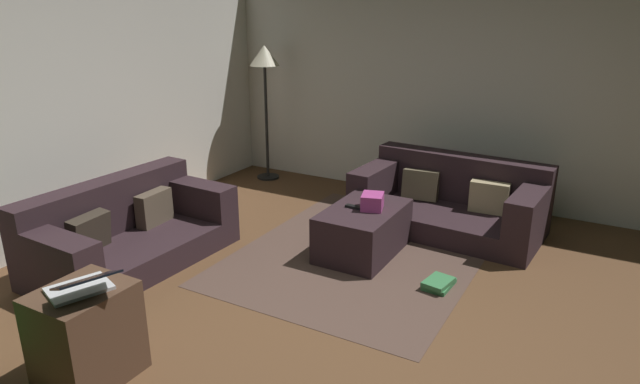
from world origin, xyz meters
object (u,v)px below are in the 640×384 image
(gift_box, at_px, (372,202))
(book_stack, at_px, (439,283))
(side_table, at_px, (86,335))
(corner_lamp, at_px, (265,66))
(couch_right, at_px, (451,201))
(laptop, at_px, (82,285))
(couch_left, at_px, (127,232))
(ottoman, at_px, (363,231))
(tv_remote, at_px, (354,207))

(gift_box, bearing_deg, book_stack, -113.98)
(side_table, distance_m, corner_lamp, 4.22)
(couch_right, xyz_separation_m, laptop, (-3.38, 1.10, 0.37))
(couch_right, height_order, gift_box, couch_right)
(couch_left, height_order, ottoman, couch_left)
(ottoman, bearing_deg, side_table, 164.63)
(laptop, height_order, corner_lamp, corner_lamp)
(ottoman, relative_size, gift_box, 4.19)
(ottoman, height_order, tv_remote, tv_remote)
(laptop, bearing_deg, tv_remote, -12.31)
(ottoman, relative_size, side_table, 1.53)
(ottoman, xyz_separation_m, tv_remote, (-0.03, 0.08, 0.22))
(couch_right, relative_size, corner_lamp, 1.10)
(side_table, bearing_deg, ottoman, -15.37)
(couch_right, bearing_deg, side_table, 74.69)
(gift_box, bearing_deg, ottoman, 112.87)
(side_table, bearing_deg, laptop, -110.36)
(gift_box, relative_size, book_stack, 0.68)
(ottoman, height_order, side_table, side_table)
(tv_remote, bearing_deg, laptop, 170.04)
(gift_box, height_order, book_stack, gift_box)
(laptop, relative_size, corner_lamp, 0.30)
(ottoman, xyz_separation_m, gift_box, (0.03, -0.07, 0.28))
(ottoman, distance_m, gift_box, 0.29)
(ottoman, xyz_separation_m, laptop, (-2.41, 0.60, 0.43))
(couch_right, bearing_deg, corner_lamp, -6.92)
(tv_remote, height_order, corner_lamp, corner_lamp)
(laptop, bearing_deg, ottoman, -13.91)
(laptop, xyz_separation_m, corner_lamp, (3.86, 1.42, 0.76))
(gift_box, bearing_deg, side_table, 163.33)
(side_table, bearing_deg, tv_remote, -13.81)
(tv_remote, relative_size, corner_lamp, 0.10)
(gift_box, xyz_separation_m, laptop, (-2.44, 0.66, 0.16))
(side_table, relative_size, corner_lamp, 0.36)
(couch_right, height_order, ottoman, couch_right)
(tv_remote, distance_m, book_stack, 1.00)
(laptop, relative_size, book_stack, 1.57)
(couch_left, xyz_separation_m, side_table, (-1.24, -1.04, 0.02))
(ottoman, xyz_separation_m, side_table, (-2.39, 0.66, 0.08))
(ottoman, xyz_separation_m, book_stack, (-0.30, -0.80, -0.17))
(laptop, bearing_deg, gift_box, -15.23)
(couch_right, height_order, side_table, couch_right)
(book_stack, relative_size, corner_lamp, 0.19)
(couch_left, xyz_separation_m, gift_box, (1.18, -1.76, 0.22))
(couch_left, bearing_deg, couch_right, 136.37)
(couch_right, bearing_deg, gift_box, 68.98)
(couch_left, relative_size, laptop, 3.52)
(couch_right, bearing_deg, ottoman, 66.39)
(tv_remote, height_order, book_stack, tv_remote)
(couch_right, xyz_separation_m, corner_lamp, (0.47, 2.52, 1.14))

